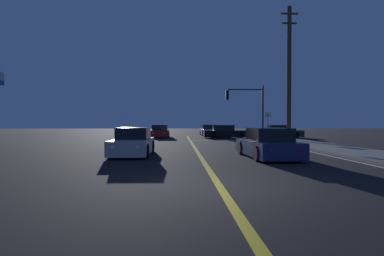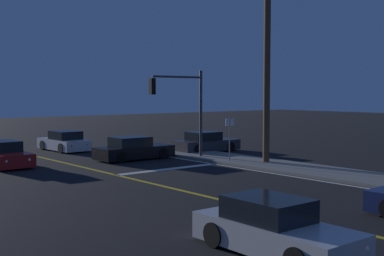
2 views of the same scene
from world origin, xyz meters
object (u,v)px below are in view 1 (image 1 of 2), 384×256
Objects in this scene: car_following_oncoming_charcoal at (280,132)px; street_sign_corner at (268,121)px; car_far_approaching_silver at (133,143)px; traffic_signal_near_right at (249,103)px; car_side_waiting_red at (160,132)px; car_mid_block_black at (225,132)px; utility_pole_right at (289,73)px; car_parked_curb_navy at (268,145)px; car_lead_oncoming_white at (209,131)px.

car_following_oncoming_charcoal is 1.78× the size of street_sign_corner.
car_far_approaching_silver is 0.96× the size of car_following_oncoming_charcoal.
car_far_approaching_silver is 0.84× the size of traffic_signal_near_right.
car_mid_block_black is at bearing 163.75° from car_side_waiting_red.
car_far_approaching_silver is (-7.04, -17.12, -0.00)m from car_mid_block_black.
traffic_signal_near_right is at bearing 120.54° from utility_pole_right.
car_far_approaching_silver is 21.67m from car_following_oncoming_charcoal.
car_parked_curb_navy and car_lead_oncoming_white have the same top height.
car_lead_oncoming_white is (5.97, 24.02, 0.00)m from car_far_approaching_silver.
car_following_oncoming_charcoal is at bearing 68.38° from car_parked_curb_navy.
traffic_signal_near_right is at bearing -120.41° from car_far_approaching_silver.
car_side_waiting_red is 7.56m from car_lead_oncoming_white.
car_lead_oncoming_white is at bearing -139.73° from car_side_waiting_red.
car_following_oncoming_charcoal is at bearing 172.48° from car_side_waiting_red.
car_parked_curb_navy is 0.90× the size of traffic_signal_near_right.
street_sign_corner is (9.94, -6.97, 1.12)m from car_side_waiting_red.
utility_pole_right is (2.49, -4.21, 2.32)m from traffic_signal_near_right.
car_parked_curb_navy is 0.42× the size of utility_pole_right.
car_parked_curb_navy is at bearing 80.40° from traffic_signal_near_right.
street_sign_corner is at bearing -129.02° from car_far_approaching_silver.
utility_pole_right is (-1.39, -6.61, 5.21)m from car_following_oncoming_charcoal.
car_following_oncoming_charcoal is 5.40m from traffic_signal_near_right.
car_mid_block_black is at bearing 122.02° from street_sign_corner.
car_lead_oncoming_white is 12.57m from street_sign_corner.
utility_pole_right is at bearing 35.20° from car_mid_block_black.
car_parked_curb_navy is 20.01m from car_following_oncoming_charcoal.
utility_pole_right reaches higher than car_far_approaching_silver.
car_far_approaching_silver is 6.41m from car_parked_curb_navy.
car_side_waiting_red is at bearing 144.98° from street_sign_corner.
car_following_oncoming_charcoal is 9.58m from car_lead_oncoming_white.
utility_pole_right is (5.54, -13.22, 5.21)m from car_lead_oncoming_white.
car_mid_block_black is 9.33m from utility_pole_right.
car_side_waiting_red is (0.17, 19.17, 0.00)m from car_far_approaching_silver.
car_following_oncoming_charcoal is at bearing -148.23° from traffic_signal_near_right.
car_side_waiting_red is 0.38× the size of utility_pole_right.
car_parked_curb_navy is at bearing 106.76° from car_side_waiting_red.
street_sign_corner reaches higher than car_parked_curb_navy.
street_sign_corner is at bearing -72.72° from car_lead_oncoming_white.
car_mid_block_black and car_lead_oncoming_white have the same top height.
car_following_oncoming_charcoal is (12.90, 17.41, 0.00)m from car_far_approaching_silver.
car_side_waiting_red is at bearing -106.69° from car_mid_block_black.
car_side_waiting_red is 10.20m from traffic_signal_near_right.
car_lead_oncoming_white is (-1.07, 6.90, -0.00)m from car_mid_block_black.
car_mid_block_black is 1.06× the size of car_lead_oncoming_white.
street_sign_corner is (4.14, -11.81, 1.12)m from car_lead_oncoming_white.
utility_pole_right reaches higher than car_side_waiting_red.
car_parked_curb_navy is at bearing -16.94° from car_following_oncoming_charcoal.
car_lead_oncoming_white is 0.39× the size of utility_pole_right.
car_following_oncoming_charcoal is 0.87× the size of traffic_signal_near_right.
car_far_approaching_silver is at bearing -106.01° from car_lead_oncoming_white.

